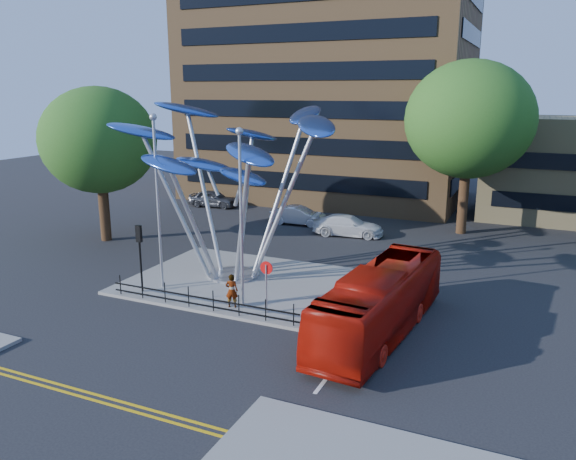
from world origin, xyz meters
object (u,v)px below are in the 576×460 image
at_px(no_entry_sign_island, 266,278).
at_px(parked_car_mid, 299,216).
at_px(leaf_sculpture, 231,152).
at_px(parked_car_left, 213,199).
at_px(parked_car_right, 348,226).
at_px(tree_left, 99,141).
at_px(traffic_light_island, 140,244).
at_px(tree_right, 469,120).
at_px(red_bus, 380,302).
at_px(pedestrian, 232,291).
at_px(street_lamp_right, 241,202).
at_px(street_lamp_left, 157,187).

relative_size(no_entry_sign_island, parked_car_mid, 0.57).
distance_m(leaf_sculpture, parked_car_left, 20.49).
bearing_deg(parked_car_right, tree_left, 110.67).
relative_size(leaf_sculpture, traffic_light_island, 3.71).
bearing_deg(tree_right, tree_left, -151.39).
bearing_deg(parked_car_mid, leaf_sculpture, -175.00).
distance_m(leaf_sculpture, traffic_light_island, 6.65).
bearing_deg(parked_car_right, no_entry_sign_island, 176.77).
bearing_deg(red_bus, parked_car_mid, 127.82).
bearing_deg(parked_car_right, leaf_sculpture, 158.15).
height_order(leaf_sculpture, pedestrian, leaf_sculpture).
bearing_deg(no_entry_sign_island, traffic_light_island, -179.87).
height_order(red_bus, parked_car_left, red_bus).
xyz_separation_m(tree_right, leaf_sculpture, (-10.07, -15.32, -1.16)).
bearing_deg(tree_right, street_lamp_right, -111.54).
xyz_separation_m(street_lamp_right, parked_car_right, (0.27, 15.00, -4.37)).
relative_size(pedestrian, parked_car_mid, 0.38).
height_order(leaf_sculpture, street_lamp_right, leaf_sculpture).
bearing_deg(no_entry_sign_island, parked_car_right, 94.54).
bearing_deg(street_lamp_right, street_lamp_left, 174.29).
distance_m(tree_right, tree_left, 25.09).
xyz_separation_m(street_lamp_right, parked_car_mid, (-4.23, 16.63, -4.39)).
height_order(tree_right, pedestrian, tree_right).
bearing_deg(leaf_sculpture, street_lamp_right, -55.09).
xyz_separation_m(parked_car_mid, parked_car_right, (4.50, -1.63, 0.02)).
distance_m(leaf_sculpture, red_bus, 11.44).
bearing_deg(leaf_sculpture, pedestrian, -61.53).
height_order(tree_left, street_lamp_right, tree_left).
distance_m(street_lamp_left, parked_car_right, 16.11).
relative_size(tree_left, pedestrian, 6.40).
bearing_deg(parked_car_mid, pedestrian, -169.39).
relative_size(street_lamp_left, parked_car_right, 1.77).
height_order(tree_right, street_lamp_right, tree_right).
height_order(street_lamp_right, parked_car_left, street_lamp_right).
distance_m(street_lamp_left, parked_car_mid, 16.80).
bearing_deg(pedestrian, tree_left, -45.76).
xyz_separation_m(no_entry_sign_island, parked_car_right, (-1.23, 15.48, -1.09)).
bearing_deg(street_lamp_right, tree_left, 154.23).
bearing_deg(leaf_sculpture, parked_car_mid, 97.31).
height_order(tree_right, leaf_sculpture, tree_right).
relative_size(red_bus, pedestrian, 6.40).
bearing_deg(red_bus, street_lamp_right, -177.36).
bearing_deg(pedestrian, leaf_sculpture, -79.45).
xyz_separation_m(tree_right, parked_car_mid, (-11.73, -2.37, -7.33)).
bearing_deg(tree_right, street_lamp_left, -124.05).
relative_size(leaf_sculpture, no_entry_sign_island, 5.19).
height_order(leaf_sculpture, street_lamp_left, leaf_sculpture).
bearing_deg(parked_car_left, traffic_light_island, -162.39).
bearing_deg(parked_car_left, parked_car_mid, -112.61).
relative_size(no_entry_sign_island, red_bus, 0.24).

